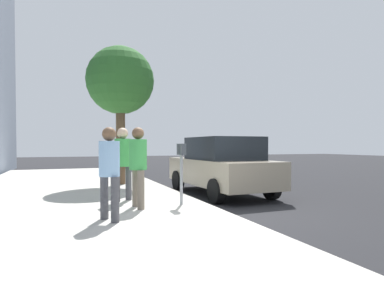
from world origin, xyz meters
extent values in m
plane|color=#232326|center=(0.00, 0.00, 0.00)|extent=(80.00, 80.00, 0.00)
cube|color=#B7B2A8|center=(0.00, 3.00, 0.07)|extent=(28.00, 6.00, 0.15)
cylinder|color=gray|center=(0.69, 0.63, 0.72)|extent=(0.07, 0.07, 1.15)
cube|color=#383D42|center=(0.59, 0.63, 1.43)|extent=(0.16, 0.11, 0.26)
cube|color=#383D42|center=(0.79, 0.63, 1.43)|extent=(0.16, 0.11, 0.26)
cube|color=#268C33|center=(0.59, 0.57, 1.45)|extent=(0.10, 0.01, 0.10)
cube|color=#268C33|center=(0.79, 0.57, 1.45)|extent=(0.10, 0.01, 0.10)
cylinder|color=#726656|center=(0.84, 1.66, 0.57)|extent=(0.15, 0.15, 0.84)
cylinder|color=#726656|center=(0.46, 1.62, 0.57)|extent=(0.15, 0.15, 0.84)
cylinder|color=green|center=(0.65, 1.64, 1.32)|extent=(0.38, 0.38, 0.66)
sphere|color=brown|center=(0.65, 1.64, 1.78)|extent=(0.26, 0.26, 0.26)
cylinder|color=#47474C|center=(-0.21, 2.46, 0.55)|extent=(0.15, 0.15, 0.81)
cylinder|color=#47474C|center=(-0.55, 2.31, 0.55)|extent=(0.15, 0.15, 0.81)
cylinder|color=#8CB7E0|center=(-0.38, 2.38, 1.28)|extent=(0.37, 0.37, 0.64)
sphere|color=brown|center=(-0.38, 2.38, 1.73)|extent=(0.25, 0.25, 0.25)
cylinder|color=#47474C|center=(1.76, 1.66, 0.58)|extent=(0.15, 0.15, 0.86)
cylinder|color=#47474C|center=(1.53, 1.98, 0.58)|extent=(0.15, 0.15, 0.86)
cylinder|color=green|center=(1.65, 1.82, 1.35)|extent=(0.39, 0.39, 0.68)
sphere|color=beige|center=(1.65, 1.82, 1.82)|extent=(0.27, 0.27, 0.27)
cube|color=gray|center=(2.72, -1.35, 0.71)|extent=(4.45, 1.97, 0.76)
cube|color=black|center=(2.52, -1.36, 1.43)|extent=(2.25, 1.76, 0.68)
cylinder|color=black|center=(4.12, -0.43, 0.33)|extent=(0.67, 0.24, 0.66)
cylinder|color=black|center=(4.17, -2.18, 0.33)|extent=(0.67, 0.24, 0.66)
cylinder|color=black|center=(1.26, -0.52, 0.33)|extent=(0.67, 0.24, 0.66)
cylinder|color=black|center=(1.32, -2.27, 0.33)|extent=(0.67, 0.24, 0.66)
cylinder|color=brown|center=(5.26, 1.32, 1.62)|extent=(0.32, 0.32, 2.95)
sphere|color=#2D6629|center=(5.26, 1.32, 3.80)|extent=(2.36, 2.36, 2.36)
camera|label=1|loc=(-6.47, 3.10, 1.52)|focal=30.76mm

